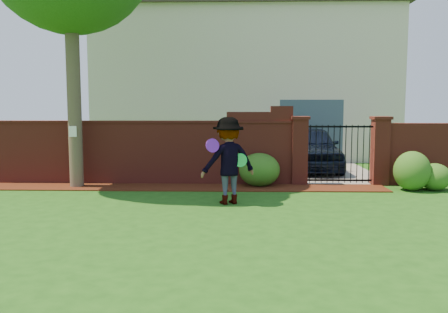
{
  "coord_description": "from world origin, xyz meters",
  "views": [
    {
      "loc": [
        0.69,
        -8.86,
        2.15
      ],
      "look_at": [
        0.4,
        1.4,
        1.05
      ],
      "focal_mm": 37.55,
      "sensor_mm": 36.0,
      "label": 1
    }
  ],
  "objects_px": {
    "car": "(311,148)",
    "frisbee_green": "(240,160)",
    "man": "(229,161)",
    "frisbee_purple": "(212,146)"
  },
  "relations": [
    {
      "from": "frisbee_purple",
      "to": "car",
      "type": "bearing_deg",
      "value": 62.47
    },
    {
      "from": "car",
      "to": "frisbee_purple",
      "type": "bearing_deg",
      "value": -118.1
    },
    {
      "from": "man",
      "to": "frisbee_purple",
      "type": "bearing_deg",
      "value": 16.63
    },
    {
      "from": "frisbee_green",
      "to": "frisbee_purple",
      "type": "bearing_deg",
      "value": -159.19
    },
    {
      "from": "frisbee_purple",
      "to": "man",
      "type": "bearing_deg",
      "value": 38.47
    },
    {
      "from": "car",
      "to": "frisbee_green",
      "type": "distance_m",
      "value": 6.0
    },
    {
      "from": "man",
      "to": "frisbee_green",
      "type": "distance_m",
      "value": 0.26
    },
    {
      "from": "car",
      "to": "man",
      "type": "distance_m",
      "value": 6.07
    },
    {
      "from": "car",
      "to": "man",
      "type": "xyz_separation_m",
      "value": [
        -2.64,
        -5.45,
        0.21
      ]
    },
    {
      "from": "car",
      "to": "man",
      "type": "height_order",
      "value": "man"
    }
  ]
}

